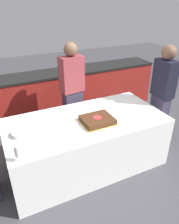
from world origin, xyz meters
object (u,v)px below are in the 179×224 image
wine_glass (17,152)px  plate_stack (21,133)px  cake (97,120)px  person_cutting_cake (72,92)px  person_seated_right (162,95)px

wine_glass → plate_stack: bearing=77.6°
cake → person_cutting_cake: (-0.00, 0.87, 0.06)m
plate_stack → person_cutting_cake: person_cutting_cake is taller
wine_glass → person_seated_right: bearing=11.6°
cake → person_cutting_cake: person_cutting_cake is taller
plate_stack → cake: bearing=-7.5°
cake → person_seated_right: person_seated_right is taller
person_seated_right → cake: bearing=-83.9°
plate_stack → person_seated_right: bearing=-0.0°
cake → person_seated_right: bearing=6.1°
wine_glass → person_cutting_cake: bearing=48.8°
plate_stack → wine_glass: wine_glass is taller
plate_stack → wine_glass: 0.48m
person_cutting_cake → wine_glass: bearing=40.5°
cake → person_cutting_cake: 0.87m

